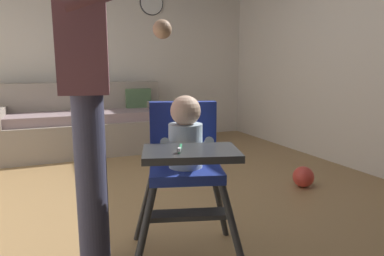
{
  "coord_description": "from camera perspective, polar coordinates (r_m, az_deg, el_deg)",
  "views": [
    {
      "loc": [
        -0.69,
        -2.28,
        1.03
      ],
      "look_at": [
        -0.07,
        -0.78,
        0.74
      ],
      "focal_mm": 31.17,
      "sensor_mm": 36.0,
      "label": 1
    }
  ],
  "objects": [
    {
      "name": "toy_ball",
      "position": [
        3.14,
        18.51,
        -7.91
      ],
      "size": [
        0.19,
        0.19,
        0.19
      ],
      "primitive_type": "sphere",
      "color": "#D13D33",
      "rests_on": "ground"
    },
    {
      "name": "wall_clock",
      "position": [
        5.12,
        -6.95,
        20.44
      ],
      "size": [
        0.34,
        0.04,
        0.34
      ],
      "color": "white"
    },
    {
      "name": "high_chair",
      "position": [
        1.7,
        -1.16,
        -4.15
      ],
      "size": [
        0.75,
        0.83,
        0.91
      ],
      "rotation": [
        0.0,
        0.0,
        -1.86
      ],
      "color": "#303133",
      "rests_on": "ground"
    },
    {
      "name": "adult_standing",
      "position": [
        1.62,
        -17.31,
        6.89
      ],
      "size": [
        0.51,
        0.55,
        1.68
      ],
      "rotation": [
        0.0,
        0.0,
        -0.16
      ],
      "color": "#3C3D56",
      "rests_on": "ground"
    },
    {
      "name": "wall_right",
      "position": [
        3.88,
        26.22,
        13.57
      ],
      "size": [
        0.06,
        5.74,
        2.68
      ],
      "primitive_type": "cube",
      "color": "silver",
      "rests_on": "ground"
    },
    {
      "name": "ground",
      "position": [
        2.62,
        -5.41,
        -14.37
      ],
      "size": [
        5.92,
        6.74,
        0.1
      ],
      "primitive_type": "cube",
      "color": "#A07B4D"
    },
    {
      "name": "wall_far",
      "position": [
        4.94,
        -14.93,
        13.25
      ],
      "size": [
        5.12,
        0.06,
        2.68
      ],
      "primitive_type": "cube",
      "color": "silver",
      "rests_on": "ground"
    },
    {
      "name": "couch",
      "position": [
        4.43,
        -17.95,
        0.44
      ],
      "size": [
        2.11,
        0.86,
        0.86
      ],
      "rotation": [
        0.0,
        0.0,
        -1.57
      ],
      "color": "gray",
      "rests_on": "ground"
    }
  ]
}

